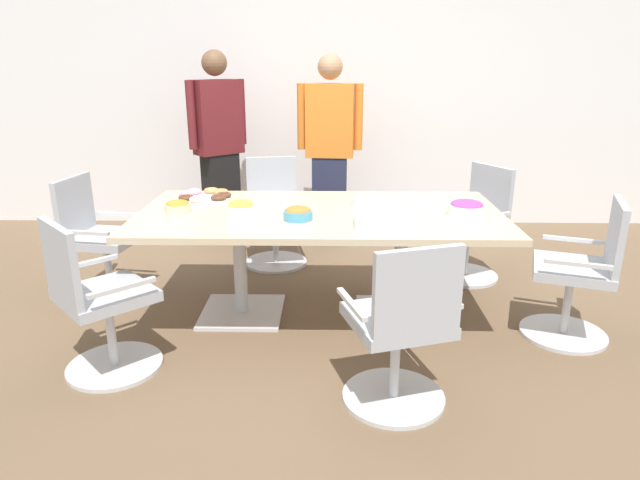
# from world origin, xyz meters

# --- Properties ---
(ground_plane) EXTENTS (10.00, 10.00, 0.01)m
(ground_plane) POSITION_xyz_m (0.00, 0.00, -0.01)
(ground_plane) COLOR brown
(back_wall) EXTENTS (8.00, 0.10, 2.80)m
(back_wall) POSITION_xyz_m (0.00, 2.40, 1.40)
(back_wall) COLOR white
(back_wall) RESTS_ON ground
(conference_table) EXTENTS (2.40, 1.20, 0.75)m
(conference_table) POSITION_xyz_m (0.00, 0.00, 0.63)
(conference_table) COLOR #CCB793
(conference_table) RESTS_ON ground
(office_chair_0) EXTENTS (0.69, 0.69, 0.91)m
(office_chair_0) POSITION_xyz_m (1.64, -0.30, 0.41)
(office_chair_0) COLOR silver
(office_chair_0) RESTS_ON ground
(office_chair_1) EXTENTS (0.73, 0.73, 0.91)m
(office_chair_1) POSITION_xyz_m (1.23, 0.76, 0.41)
(office_chair_1) COLOR silver
(office_chair_1) RESTS_ON ground
(office_chair_2) EXTENTS (0.64, 0.64, 0.91)m
(office_chair_2) POSITION_xyz_m (-0.42, 1.07, 0.41)
(office_chair_2) COLOR silver
(office_chair_2) RESTS_ON ground
(office_chair_3) EXTENTS (0.61, 0.61, 0.91)m
(office_chair_3) POSITION_xyz_m (-1.64, 0.29, 0.41)
(office_chair_3) COLOR silver
(office_chair_3) RESTS_ON ground
(office_chair_4) EXTENTS (0.76, 0.76, 0.91)m
(office_chair_4) POSITION_xyz_m (-1.22, -0.77, 0.41)
(office_chair_4) COLOR silver
(office_chair_4) RESTS_ON ground
(office_chair_5) EXTENTS (0.68, 0.68, 0.91)m
(office_chair_5) POSITION_xyz_m (0.42, -1.07, 0.41)
(office_chair_5) COLOR silver
(office_chair_5) RESTS_ON ground
(person_standing_0) EXTENTS (0.51, 0.46, 1.80)m
(person_standing_0) POSITION_xyz_m (-0.99, 1.71, 0.95)
(person_standing_0) COLOR black
(person_standing_0) RESTS_ON ground
(person_standing_1) EXTENTS (0.61, 0.25, 1.77)m
(person_standing_1) POSITION_xyz_m (0.06, 1.66, 0.92)
(person_standing_1) COLOR #232842
(person_standing_1) RESTS_ON ground
(snack_bowl_chips_orange) EXTENTS (0.17, 0.17, 0.08)m
(snack_bowl_chips_orange) POSITION_xyz_m (-0.94, -0.03, 0.79)
(snack_bowl_chips_orange) COLOR beige
(snack_bowl_chips_orange) RESTS_ON conference_table
(snack_bowl_pretzels) EXTENTS (0.19, 0.19, 0.09)m
(snack_bowl_pretzels) POSITION_xyz_m (-0.14, -0.20, 0.79)
(snack_bowl_pretzels) COLOR #4C9EC6
(snack_bowl_pretzels) RESTS_ON conference_table
(snack_bowl_candy_mix) EXTENTS (0.24, 0.24, 0.10)m
(snack_bowl_candy_mix) POSITION_xyz_m (0.95, -0.07, 0.80)
(snack_bowl_candy_mix) COLOR white
(snack_bowl_candy_mix) RESTS_ON conference_table
(snack_bowl_chips_yellow) EXTENTS (0.18, 0.18, 0.11)m
(snack_bowl_chips_yellow) POSITION_xyz_m (-0.50, -0.14, 0.80)
(snack_bowl_chips_yellow) COLOR white
(snack_bowl_chips_yellow) RESTS_ON conference_table
(donut_platter) EXTENTS (0.39, 0.39, 0.04)m
(donut_platter) POSITION_xyz_m (-0.84, 0.35, 0.77)
(donut_platter) COLOR white
(donut_platter) RESTS_ON conference_table
(plate_stack) EXTENTS (0.23, 0.23, 0.05)m
(plate_stack) POSITION_xyz_m (0.33, 0.17, 0.78)
(plate_stack) COLOR white
(plate_stack) RESTS_ON conference_table
(napkin_pile) EXTENTS (0.18, 0.18, 0.08)m
(napkin_pile) POSITION_xyz_m (0.30, -0.34, 0.79)
(napkin_pile) COLOR white
(napkin_pile) RESTS_ON conference_table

